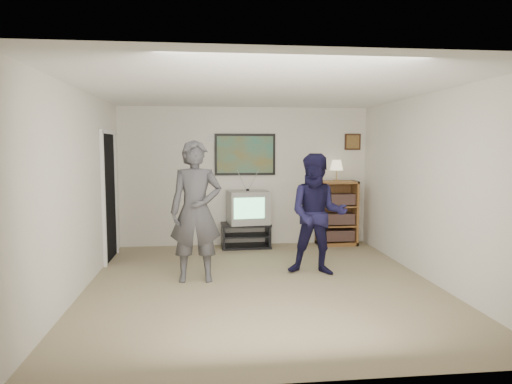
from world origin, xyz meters
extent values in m
cube|color=brown|center=(0.00, 0.00, 0.00)|extent=(4.50, 5.00, 0.01)
cube|color=white|center=(0.00, 0.00, 2.50)|extent=(4.50, 5.00, 0.01)
cube|color=silver|center=(0.00, 2.50, 1.25)|extent=(4.50, 0.01, 2.50)
cube|color=silver|center=(-2.25, 0.00, 1.25)|extent=(0.01, 5.00, 2.50)
cube|color=silver|center=(2.25, 0.00, 1.25)|extent=(0.01, 5.00, 2.50)
cube|color=black|center=(-0.01, 2.23, 0.41)|extent=(0.88, 0.51, 0.04)
cube|color=black|center=(-0.01, 2.23, 0.02)|extent=(0.88, 0.51, 0.04)
cube|color=black|center=(-0.42, 2.23, 0.22)|extent=(0.05, 0.46, 0.43)
cube|color=black|center=(0.39, 2.23, 0.22)|extent=(0.05, 0.46, 0.43)
imported|color=#3C3C3F|center=(-0.85, 0.28, 0.94)|extent=(0.69, 0.46, 1.88)
imported|color=black|center=(0.83, 0.42, 0.85)|extent=(0.97, 0.84, 1.70)
cube|color=white|center=(-0.87, 0.49, 1.16)|extent=(0.07, 0.13, 0.04)
cube|color=white|center=(0.87, 0.61, 1.00)|extent=(0.09, 0.13, 0.04)
cube|color=black|center=(0.00, 2.48, 1.65)|extent=(1.10, 0.03, 0.75)
cube|color=white|center=(-0.55, 2.48, 1.95)|extent=(0.28, 0.02, 0.14)
cube|color=black|center=(2.00, 2.48, 1.88)|extent=(0.30, 0.03, 0.30)
cube|color=black|center=(-2.23, 1.60, 1.00)|extent=(0.03, 0.85, 2.00)
camera|label=1|loc=(-0.71, -5.75, 1.79)|focal=32.00mm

